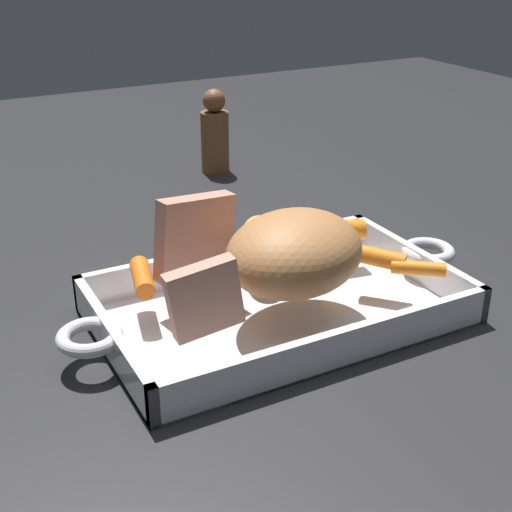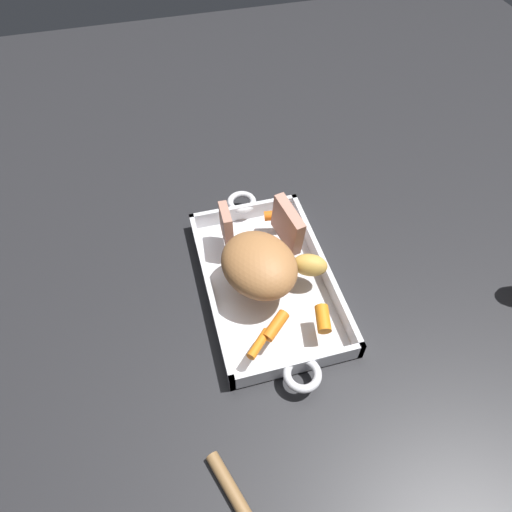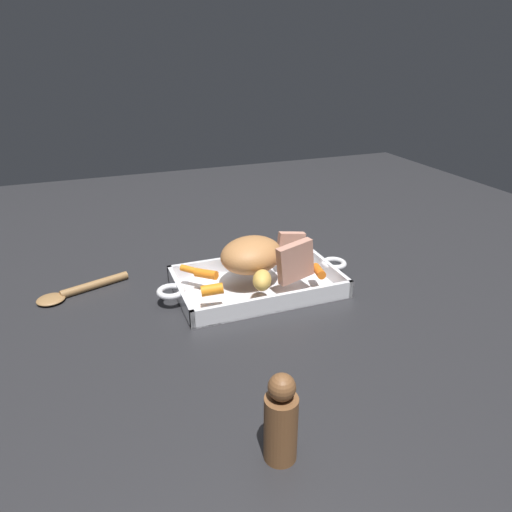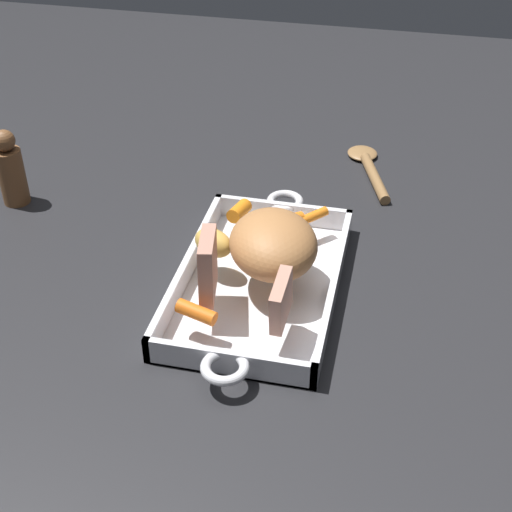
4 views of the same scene
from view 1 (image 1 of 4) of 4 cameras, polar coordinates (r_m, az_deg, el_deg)
name	(u,v)px [view 1 (image 1 of 4)]	position (r m, az deg, el deg)	size (l,w,h in m)	color
ground_plane	(278,316)	(0.73, 1.77, -4.83)	(2.29, 2.29, 0.00)	#232326
roasting_dish	(278,305)	(0.72, 1.78, -3.97)	(0.45, 0.22, 0.04)	silver
pork_roast	(294,252)	(0.68, 3.11, 0.29)	(0.15, 0.12, 0.08)	#AB7141
roast_slice_outer	(204,299)	(0.61, -4.18, -3.44)	(0.02, 0.06, 0.06)	tan
roast_slice_thin	(195,237)	(0.71, -4.95, 1.55)	(0.02, 0.08, 0.08)	tan
baby_carrot_short	(345,230)	(0.81, 7.16, 2.13)	(0.02, 0.02, 0.04)	orange
baby_carrot_long	(419,268)	(0.74, 12.94, -0.97)	(0.01, 0.01, 0.05)	orange
baby_carrot_northeast	(380,258)	(0.75, 9.95, -0.16)	(0.02, 0.02, 0.05)	orange
baby_carrot_southeast	(142,277)	(0.71, -9.13, -1.71)	(0.02, 0.02, 0.05)	orange
potato_near_roast	(259,236)	(0.76, 0.28, 1.66)	(0.06, 0.04, 0.04)	gold
pepper_mill	(215,134)	(1.14, -3.33, 9.74)	(0.04, 0.04, 0.13)	brown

